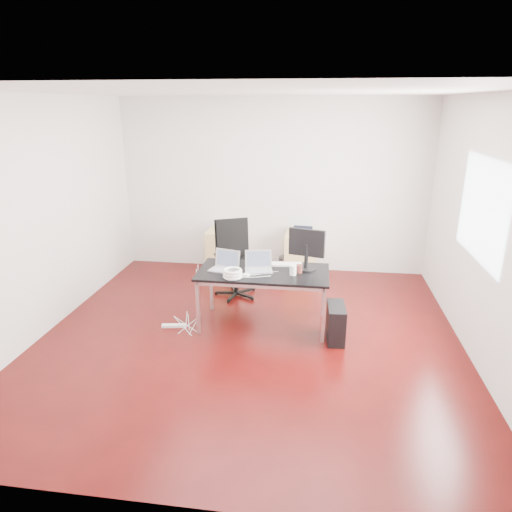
# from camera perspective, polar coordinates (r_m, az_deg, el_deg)

# --- Properties ---
(room_shell) EXTENTS (5.00, 5.00, 5.00)m
(room_shell) POSITION_cam_1_polar(r_m,az_deg,el_deg) (5.09, -0.45, 3.94)
(room_shell) COLOR #380706
(room_shell) RESTS_ON ground
(desk) EXTENTS (1.60, 0.80, 0.73)m
(desk) POSITION_cam_1_polar(r_m,az_deg,el_deg) (5.62, 0.92, -2.41)
(desk) COLOR black
(desk) RESTS_ON ground
(office_chair) EXTENTS (0.63, 0.65, 1.08)m
(office_chair) POSITION_cam_1_polar(r_m,az_deg,el_deg) (6.62, -2.71, 0.18)
(office_chair) COLOR black
(office_chair) RESTS_ON ground
(filing_cabinet_left) EXTENTS (0.50, 0.50, 0.70)m
(filing_cabinet_left) POSITION_cam_1_polar(r_m,az_deg,el_deg) (7.64, -4.13, 0.67)
(filing_cabinet_left) COLOR tan
(filing_cabinet_left) RESTS_ON ground
(filing_cabinet_right) EXTENTS (0.50, 0.50, 0.70)m
(filing_cabinet_right) POSITION_cam_1_polar(r_m,az_deg,el_deg) (7.48, 5.59, 0.25)
(filing_cabinet_right) COLOR tan
(filing_cabinet_right) RESTS_ON ground
(pc_tower) EXTENTS (0.23, 0.46, 0.44)m
(pc_tower) POSITION_cam_1_polar(r_m,az_deg,el_deg) (5.53, 9.92, -8.22)
(pc_tower) COLOR black
(pc_tower) RESTS_ON ground
(wastebasket) EXTENTS (0.25, 0.25, 0.28)m
(wastebasket) POSITION_cam_1_polar(r_m,az_deg,el_deg) (7.58, 3.75, -1.13)
(wastebasket) COLOR black
(wastebasket) RESTS_ON ground
(power_strip) EXTENTS (0.31, 0.11, 0.04)m
(power_strip) POSITION_cam_1_polar(r_m,az_deg,el_deg) (5.92, -10.25, -8.57)
(power_strip) COLOR white
(power_strip) RESTS_ON ground
(laptop_left) EXTENTS (0.38, 0.33, 0.23)m
(laptop_left) POSITION_cam_1_polar(r_m,az_deg,el_deg) (5.65, -3.90, -1.16)
(laptop_left) COLOR silver
(laptop_left) RESTS_ON desk
(laptop_right) EXTENTS (0.37, 0.31, 0.23)m
(laptop_right) POSITION_cam_1_polar(r_m,az_deg,el_deg) (5.61, 0.32, -1.25)
(laptop_right) COLOR silver
(laptop_right) RESTS_ON desk
(monitor) EXTENTS (0.45, 0.26, 0.51)m
(monitor) POSITION_cam_1_polar(r_m,az_deg,el_deg) (5.62, 6.35, 1.12)
(monitor) COLOR black
(monitor) RESTS_ON desk
(keyboard) EXTENTS (0.45, 0.18, 0.02)m
(keyboard) POSITION_cam_1_polar(r_m,az_deg,el_deg) (5.82, 3.58, -1.04)
(keyboard) COLOR white
(keyboard) RESTS_ON desk
(cup_white) EXTENTS (0.09, 0.09, 0.12)m
(cup_white) POSITION_cam_1_polar(r_m,az_deg,el_deg) (5.48, 4.65, -1.78)
(cup_white) COLOR white
(cup_white) RESTS_ON desk
(cup_brown) EXTENTS (0.10, 0.10, 0.10)m
(cup_brown) POSITION_cam_1_polar(r_m,az_deg,el_deg) (5.56, 5.40, -1.60)
(cup_brown) COLOR #5A271F
(cup_brown) RESTS_ON desk
(cable_coil) EXTENTS (0.24, 0.24, 0.11)m
(cable_coil) POSITION_cam_1_polar(r_m,az_deg,el_deg) (5.38, -2.93, -2.20)
(cable_coil) COLOR white
(cable_coil) RESTS_ON desk
(power_adapter) EXTENTS (0.09, 0.09, 0.03)m
(power_adapter) POSITION_cam_1_polar(r_m,az_deg,el_deg) (5.44, -1.23, -2.40)
(power_adapter) COLOR white
(power_adapter) RESTS_ON desk
(speaker) EXTENTS (0.09, 0.08, 0.18)m
(speaker) POSITION_cam_1_polar(r_m,az_deg,el_deg) (7.49, -3.73, 3.83)
(speaker) COLOR #9E9E9E
(speaker) RESTS_ON filing_cabinet_left
(navy_garment) EXTENTS (0.33, 0.27, 0.09)m
(navy_garment) POSITION_cam_1_polar(r_m,az_deg,el_deg) (7.39, 5.81, 3.22)
(navy_garment) COLOR black
(navy_garment) RESTS_ON filing_cabinet_right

